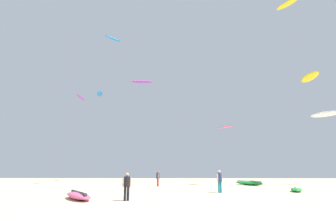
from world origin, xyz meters
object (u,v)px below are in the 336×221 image
(kite_grounded_mid, at_px, (296,189))
(person_foreground, at_px, (127,184))
(kite_grounded_near, at_px, (78,196))
(kite_aloft_0, at_px, (310,77))
(kite_aloft_4, at_px, (113,39))
(person_midground, at_px, (158,177))
(person_left, at_px, (220,180))
(kite_aloft_2, at_px, (287,4))
(kite_grounded_far, at_px, (249,183))
(kite_aloft_1, at_px, (225,127))
(kite_aloft_6, at_px, (81,97))
(kite_aloft_7, at_px, (326,114))
(kite_aloft_3, at_px, (100,94))
(kite_aloft_5, at_px, (142,82))

(kite_grounded_mid, bearing_deg, person_foreground, -149.70)
(kite_grounded_near, xyz_separation_m, kite_aloft_0, (22.42, 14.00, 12.69))
(kite_aloft_0, height_order, kite_aloft_4, kite_aloft_4)
(person_foreground, relative_size, kite_grounded_mid, 0.49)
(person_midground, xyz_separation_m, person_left, (5.61, -9.52, 0.00))
(kite_aloft_2, bearing_deg, person_midground, 175.96)
(person_left, xyz_separation_m, kite_grounded_far, (5.75, 12.63, -0.75))
(kite_aloft_0, relative_size, kite_aloft_1, 1.15)
(person_left, xyz_separation_m, kite_aloft_4, (-15.68, 24.71, 26.29))
(kite_grounded_far, bearing_deg, kite_aloft_4, 150.58)
(person_midground, height_order, kite_aloft_6, kite_aloft_6)
(kite_grounded_near, distance_m, kite_aloft_7, 33.34)
(kite_grounded_far, relative_size, kite_aloft_3, 1.40)
(kite_aloft_2, height_order, kite_aloft_6, kite_aloft_2)
(kite_grounded_mid, relative_size, kite_aloft_0, 0.89)
(kite_grounded_near, bearing_deg, kite_aloft_6, 111.49)
(kite_grounded_far, height_order, kite_aloft_6, kite_aloft_6)
(kite_grounded_mid, relative_size, kite_aloft_2, 1.04)
(kite_aloft_0, height_order, kite_aloft_2, kite_aloft_2)
(kite_grounded_mid, relative_size, kite_aloft_6, 1.07)
(kite_aloft_3, bearing_deg, kite_aloft_4, -35.29)
(person_midground, bearing_deg, kite_aloft_5, -88.65)
(person_foreground, bearing_deg, person_left, 113.72)
(person_foreground, bearing_deg, kite_grounded_mid, 100.34)
(kite_grounded_near, height_order, kite_aloft_3, kite_aloft_3)
(person_midground, distance_m, kite_grounded_near, 15.46)
(kite_grounded_near, relative_size, kite_aloft_7, 1.08)
(kite_grounded_mid, bearing_deg, kite_aloft_2, 56.98)
(kite_aloft_3, bearing_deg, person_midground, -53.45)
(person_midground, distance_m, kite_aloft_1, 22.79)
(kite_aloft_0, distance_m, kite_aloft_6, 31.14)
(kite_aloft_7, bearing_deg, kite_grounded_near, -145.01)
(kite_grounded_far, height_order, kite_aloft_0, kite_aloft_0)
(kite_aloft_0, xyz_separation_m, kite_aloft_3, (-31.10, 17.91, 3.56))
(kite_aloft_2, bearing_deg, kite_grounded_far, 141.55)
(person_foreground, height_order, kite_aloft_2, kite_aloft_2)
(kite_aloft_0, xyz_separation_m, kite_aloft_5, (-22.48, 14.97, 4.91))
(person_foreground, height_order, kite_aloft_5, kite_aloft_5)
(kite_grounded_mid, distance_m, kite_aloft_2, 24.17)
(kite_aloft_0, distance_m, kite_aloft_1, 19.91)
(kite_grounded_near, bearing_deg, kite_aloft_2, 33.66)
(person_foreground, xyz_separation_m, kite_aloft_2, (17.58, 14.48, 22.03))
(person_midground, bearing_deg, person_left, 106.10)
(kite_grounded_far, relative_size, kite_aloft_6, 1.69)
(kite_aloft_4, xyz_separation_m, kite_aloft_7, (32.46, -11.73, -18.08))
(person_foreground, height_order, kite_aloft_4, kite_aloft_4)
(person_foreground, xyz_separation_m, person_midground, (0.82, 15.66, 0.10))
(kite_grounded_mid, height_order, kite_aloft_4, kite_aloft_4)
(kite_aloft_0, distance_m, kite_aloft_7, 6.92)
(person_left, relative_size, kite_aloft_1, 0.57)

